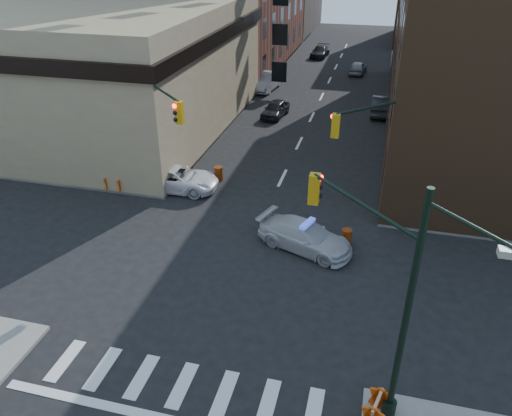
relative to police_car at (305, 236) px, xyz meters
The scene contains 24 objects.
ground 3.73m from the police_car, 136.23° to the right, with size 140.00×140.00×0.00m, color black.
sidewalk_nw 39.64m from the police_car, 130.33° to the left, with size 34.00×54.50×0.15m, color gray.
bank_building 24.40m from the police_car, 144.60° to the left, with size 22.00×22.00×9.00m, color tan.
commercial_row_ne 23.36m from the police_car, 62.59° to the left, with size 14.00×34.00×14.00m, color #513620.
signal_pole_se 9.58m from the police_car, 67.18° to the right, with size 5.40×5.27×8.00m.
signal_pole_nw 9.66m from the police_car, 161.76° to the left, with size 3.58×3.67×8.00m.
signal_pole_ne 5.61m from the police_car, 41.44° to the left, with size 3.67×3.58×8.00m.
tree_ne_near 24.12m from the police_car, 78.31° to the left, with size 3.00×3.00×4.85m.
tree_ne_far 31.96m from the police_car, 81.23° to the left, with size 3.00×3.00×4.85m.
police_car is the anchor object (origin of this frame).
pickup 9.53m from the police_car, 152.45° to the left, with size 2.31×5.01×1.39m, color white.
parked_car_wnear 19.68m from the police_car, 106.61° to the left, with size 1.53×3.81×1.30m, color black.
parked_car_wfar 27.69m from the police_car, 107.11° to the left, with size 1.72×4.93×1.63m, color gray.
parked_car_wdeep 42.35m from the police_car, 96.98° to the left, with size 1.78×4.37×1.27m, color black.
parked_car_enear 21.95m from the police_car, 82.53° to the left, with size 1.63×4.68×1.54m, color black.
parked_car_efar 34.94m from the police_car, 90.08° to the left, with size 1.54×3.84×1.31m, color #95969D.
pedestrian_a 11.56m from the police_car, 162.56° to the left, with size 0.67×0.44×1.84m, color black.
pedestrian_b 12.74m from the police_car, 152.54° to the left, with size 0.92×0.72×1.89m, color black.
pedestrian_c 12.85m from the police_car, 162.70° to the left, with size 1.15×0.48×1.97m, color black.
barrel_road 2.08m from the police_car, 21.77° to the left, with size 0.50×0.50×0.89m, color #DF590A.
barrel_bank 8.88m from the police_car, 136.09° to the left, with size 0.50×0.50×0.90m, color orange.
barricade_se_a 9.87m from the police_car, 67.65° to the right, with size 1.08×0.54×0.81m, color #E9600A, non-canonical shape.
barricade_nw_a 12.24m from the police_car, 165.02° to the left, with size 1.17×0.58×0.87m, color #CD4009, non-canonical shape.
barricade_nw_b 13.97m from the police_car, 157.89° to the left, with size 1.10×0.55×0.83m, color red, non-canonical shape.
Camera 1 is at (5.38, -17.68, 13.55)m, focal length 35.00 mm.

